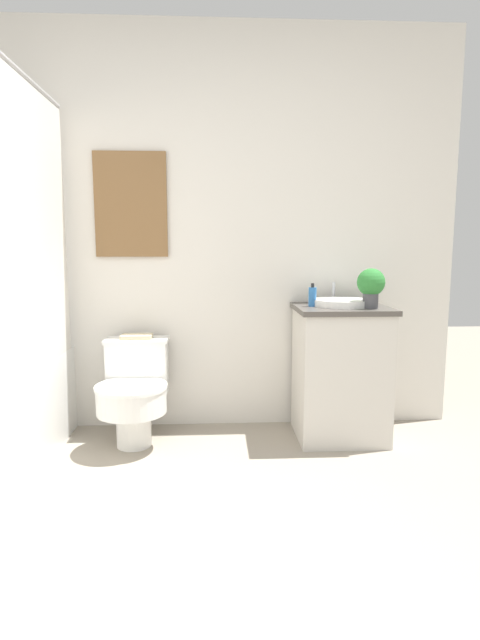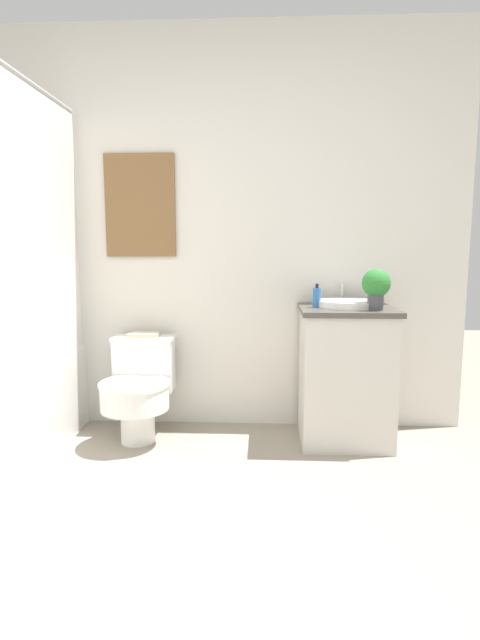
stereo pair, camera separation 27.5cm
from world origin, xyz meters
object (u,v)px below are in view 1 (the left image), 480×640
object	(u,v)px
sink	(341,302)
potted_plant	(371,285)
book_on_tank	(137,337)
toilet	(134,389)
soap_bottle	(312,297)

from	to	relation	value
sink	potted_plant	size ratio (longest dim) A/B	1.67
sink	potted_plant	bearing A→B (deg)	-42.51
sink	book_on_tank	world-z (taller)	sink
toilet	soap_bottle	bearing A→B (deg)	1.37
soap_bottle	sink	bearing A→B (deg)	6.91
soap_bottle	book_on_tank	size ratio (longest dim) A/B	0.74
toilet	soap_bottle	size ratio (longest dim) A/B	4.38
toilet	sink	xyz separation A→B (m)	(1.23, 0.05, 0.50)
sink	toilet	bearing A→B (deg)	-177.82
soap_bottle	book_on_tank	xyz separation A→B (m)	(-1.06, 0.12, -0.25)
toilet	potted_plant	size ratio (longest dim) A/B	2.63
toilet	sink	bearing A→B (deg)	2.18
soap_bottle	potted_plant	distance (m)	0.34
potted_plant	soap_bottle	bearing A→B (deg)	161.77
toilet	potted_plant	distance (m)	1.51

